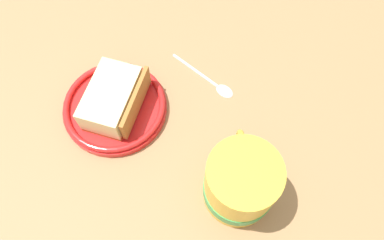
{
  "coord_description": "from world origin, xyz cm",
  "views": [
    {
      "loc": [
        21.72,
        -3.48,
        50.52
      ],
      "look_at": [
        2.15,
        8.39,
        3.0
      ],
      "focal_mm": 34.36,
      "sensor_mm": 36.0,
      "label": 1
    }
  ],
  "objects_px": {
    "cake_slice": "(116,98)",
    "teaspoon": "(215,83)",
    "small_plate": "(118,105)",
    "tea_mug": "(240,183)"
  },
  "relations": [
    {
      "from": "small_plate",
      "to": "teaspoon",
      "type": "bearing_deg",
      "value": 74.95
    },
    {
      "from": "small_plate",
      "to": "cake_slice",
      "type": "bearing_deg",
      "value": 41.9
    },
    {
      "from": "cake_slice",
      "to": "small_plate",
      "type": "bearing_deg",
      "value": -138.1
    },
    {
      "from": "cake_slice",
      "to": "tea_mug",
      "type": "relative_size",
      "value": 1.1
    },
    {
      "from": "small_plate",
      "to": "tea_mug",
      "type": "xyz_separation_m",
      "value": [
        0.2,
        0.08,
        0.04
      ]
    },
    {
      "from": "small_plate",
      "to": "teaspoon",
      "type": "distance_m",
      "value": 0.16
    },
    {
      "from": "tea_mug",
      "to": "teaspoon",
      "type": "xyz_separation_m",
      "value": [
        -0.16,
        0.07,
        -0.04
      ]
    },
    {
      "from": "cake_slice",
      "to": "teaspoon",
      "type": "xyz_separation_m",
      "value": [
        0.04,
        0.15,
        -0.03
      ]
    },
    {
      "from": "tea_mug",
      "to": "cake_slice",
      "type": "bearing_deg",
      "value": -158.63
    },
    {
      "from": "small_plate",
      "to": "tea_mug",
      "type": "bearing_deg",
      "value": 21.61
    }
  ]
}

